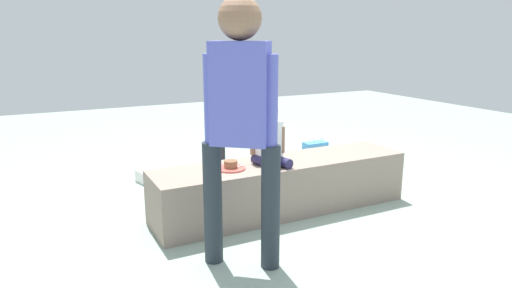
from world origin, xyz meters
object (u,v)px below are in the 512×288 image
cake_plate (231,166)px  gift_bag (315,156)px  party_cup_red (252,163)px  adult_standing (240,111)px  water_bottle_near_gift (317,172)px  water_bottle_far_side (260,182)px  child_seated (268,136)px  cake_box_white (156,177)px  handbag_black_leather (226,187)px

cake_plate → gift_bag: bearing=31.6°
gift_bag → party_cup_red: 0.67m
cake_plate → party_cup_red: size_ratio=2.11×
adult_standing → water_bottle_near_gift: adult_standing is taller
adult_standing → water_bottle_far_side: (0.72, 1.13, -0.88)m
child_seated → cake_box_white: size_ratio=1.54×
child_seated → cake_box_white: (-0.60, 1.15, -0.57)m
adult_standing → cake_box_white: bearing=92.1°
child_seated → water_bottle_near_gift: bearing=31.8°
gift_bag → cake_box_white: gift_bag is taller
party_cup_red → child_seated: bearing=-110.8°
cake_plate → party_cup_red: 1.48m
child_seated → party_cup_red: child_seated is taller
cake_plate → handbag_black_leather: 0.56m
cake_plate → gift_bag: size_ratio=0.63×
water_bottle_near_gift → party_cup_red: size_ratio=1.72×
gift_bag → water_bottle_far_side: bearing=-159.2°
cake_box_white → handbag_black_leather: (0.41, -0.74, 0.06)m
child_seated → water_bottle_far_side: child_seated is taller
water_bottle_near_gift → water_bottle_far_side: bearing=-177.6°
adult_standing → gift_bag: 2.24m
cake_plate → water_bottle_near_gift: bearing=24.8°
water_bottle_near_gift → cake_plate: bearing=-155.2°
gift_bag → cake_box_white: 1.63m
adult_standing → gift_bag: adult_standing is taller
cake_plate → cake_box_white: (-0.28, 1.18, -0.38)m
handbag_black_leather → child_seated: bearing=-65.1°
water_bottle_near_gift → cake_box_white: water_bottle_near_gift is taller
cake_plate → water_bottle_near_gift: cake_plate is taller
party_cup_red → cake_box_white: cake_box_white is taller
cake_plate → water_bottle_far_side: bearing=44.6°
cake_plate → gift_bag: cake_plate is taller
child_seated → water_bottle_near_gift: size_ratio=2.64×
child_seated → handbag_black_leather: 0.68m
child_seated → adult_standing: size_ratio=0.30×
child_seated → water_bottle_near_gift: (0.81, 0.50, -0.54)m
cake_plate → cake_box_white: bearing=103.2°
cake_box_white → gift_bag: bearing=-13.3°
child_seated → handbag_black_leather: child_seated is taller
gift_bag → cake_plate: bearing=-148.4°
party_cup_red → water_bottle_far_side: bearing=-111.1°
adult_standing → gift_bag: bearing=43.5°
gift_bag → party_cup_red: bearing=143.4°
gift_bag → cake_box_white: bearing=166.7°
handbag_black_leather → gift_bag: bearing=17.6°
adult_standing → water_bottle_near_gift: (1.35, 1.16, -0.88)m
adult_standing → cake_box_white: adult_standing is taller
child_seated → gift_bag: 1.34m
adult_standing → cake_plate: (0.21, 0.63, -0.53)m
water_bottle_near_gift → handbag_black_leather: 1.01m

